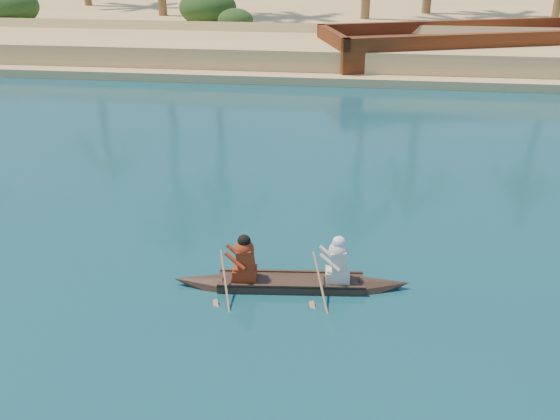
# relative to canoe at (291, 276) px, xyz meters

# --- Properties ---
(sandy_embankment) EXTENTS (150.00, 51.00, 1.50)m
(sandy_embankment) POSITION_rel_canoe_xyz_m (0.19, 41.32, 0.29)
(sandy_embankment) COLOR #E2C280
(sandy_embankment) RESTS_ON ground
(shrub_cluster) EXTENTS (100.00, 6.00, 2.40)m
(shrub_cluster) POSITION_rel_canoe_xyz_m (0.19, 25.93, 0.96)
(shrub_cluster) COLOR #193915
(shrub_cluster) RESTS_ON ground
(canoe) EXTENTS (4.60, 1.01, 1.26)m
(canoe) POSITION_rel_canoe_xyz_m (0.00, 0.00, 0.00)
(canoe) COLOR #36291D
(canoe) RESTS_ON ground
(barge_mid) EXTENTS (14.36, 8.64, 2.27)m
(barge_mid) POSITION_rel_canoe_xyz_m (6.12, 21.43, 0.55)
(barge_mid) COLOR #622915
(barge_mid) RESTS_ON ground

